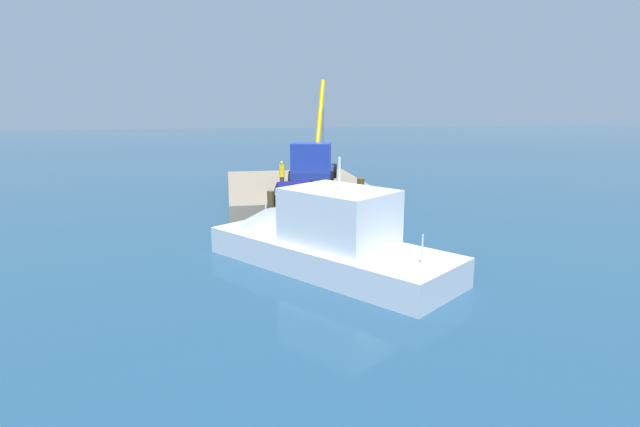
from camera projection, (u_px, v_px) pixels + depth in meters
The scene contains 8 objects.
ground at pixel (312, 216), 28.56m from camera, with size 200.00×200.00×0.00m, color navy.
dock at pixel (298, 191), 33.87m from camera, with size 13.63×9.18×1.00m, color gray.
crane_truck at pixel (313, 162), 33.64m from camera, with size 9.05×4.08×7.04m.
dock_worker at pixel (282, 175), 31.47m from camera, with size 0.34×0.34×1.76m.
salvaged_car at pixel (306, 220), 25.12m from camera, with size 4.23×2.87×3.79m.
moored_yacht at pixel (299, 248), 20.67m from camera, with size 11.83×10.20×6.02m.
piling_near at pixel (271, 209), 26.16m from camera, with size 0.39×0.39×1.86m, color brown.
piling_mid at pixel (360, 200), 27.17m from camera, with size 0.40×0.40×2.36m, color brown.
Camera 1 is at (27.47, -4.55, 6.36)m, focal length 28.24 mm.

